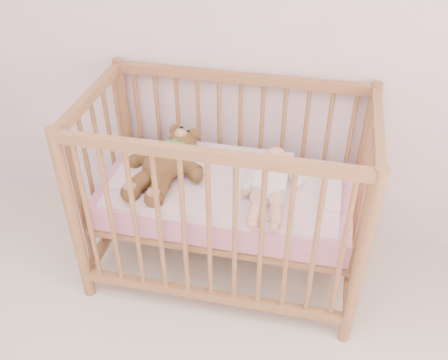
% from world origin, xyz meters
% --- Properties ---
extents(crib, '(1.36, 0.76, 1.00)m').
position_xyz_m(crib, '(0.22, 1.60, 0.50)').
color(crib, '#A97547').
rests_on(crib, floor).
extents(mattress, '(1.22, 0.62, 0.13)m').
position_xyz_m(mattress, '(0.22, 1.60, 0.49)').
color(mattress, pink).
rests_on(mattress, crib).
extents(blanket, '(1.10, 0.58, 0.06)m').
position_xyz_m(blanket, '(0.22, 1.60, 0.56)').
color(blanket, '#ECA2BD').
rests_on(blanket, mattress).
extents(baby, '(0.29, 0.58, 0.14)m').
position_xyz_m(baby, '(0.44, 1.58, 0.64)').
color(baby, white).
rests_on(baby, blanket).
extents(teddy_bear, '(0.50, 0.65, 0.17)m').
position_xyz_m(teddy_bear, '(-0.09, 1.58, 0.65)').
color(teddy_bear, brown).
rests_on(teddy_bear, blanket).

